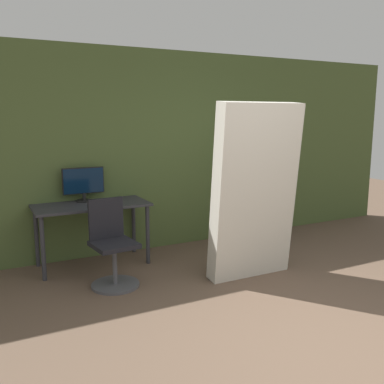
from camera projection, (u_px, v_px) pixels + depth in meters
ground_plane at (357, 363)px, 3.21m from camera, size 16.00×16.00×0.00m
wall_back at (170, 151)px, 5.95m from camera, size 8.00×0.06×2.70m
desk at (92, 212)px, 5.21m from camera, size 1.37×0.64×0.77m
monitor at (84, 183)px, 5.32m from camera, size 0.52×0.20×0.43m
office_chair at (112, 251)px, 4.64m from camera, size 0.52×0.52×0.95m
bookshelf at (254, 185)px, 6.51m from camera, size 0.71×0.30×1.66m
mattress_near at (255, 192)px, 4.77m from camera, size 1.02×0.38×1.98m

